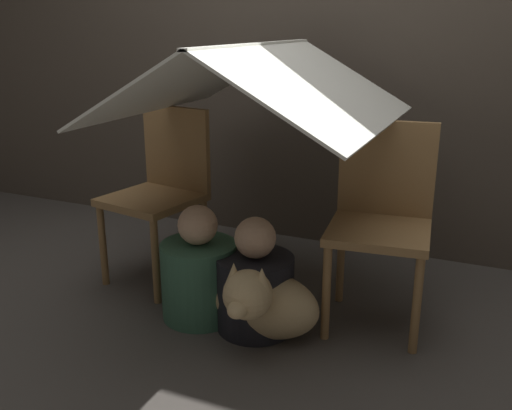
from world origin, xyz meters
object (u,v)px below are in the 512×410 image
chair_left (162,186)px  person_second (255,286)px  chair_right (381,215)px  person_front (199,274)px  dog (262,302)px

chair_left → person_second: bearing=-15.0°
chair_right → person_second: 0.62m
chair_right → person_second: (-0.46, -0.31, -0.29)m
chair_left → person_front: bearing=-28.9°
chair_right → person_second: bearing=-152.0°
chair_left → person_second: 0.78m
chair_right → dog: 0.64m
person_front → person_second: bearing=0.4°
person_second → dog: (0.06, -0.08, -0.03)m
person_front → person_second: 0.27m
person_front → person_second: person_front is taller
chair_left → person_front: (0.38, -0.31, -0.28)m
person_front → dog: size_ratio=1.12×
chair_left → dog: 0.88m
dog → person_second: bearing=129.7°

